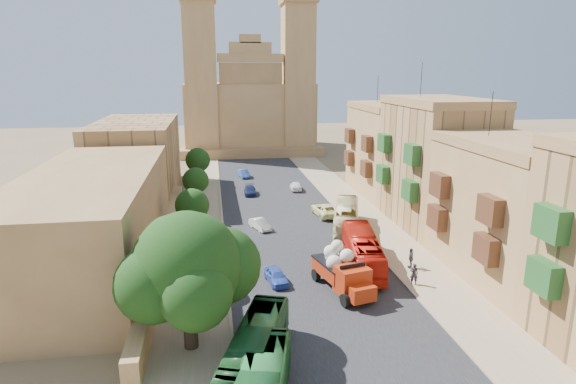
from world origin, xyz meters
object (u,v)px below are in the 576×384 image
object	(u,v)px
street_tree_c	(196,181)
street_tree_d	(198,160)
car_dkblue	(250,190)
pedestrian_a	(414,274)
car_white_b	(296,186)
car_blue_b	(244,174)
church	(249,105)
bus_cream_east	(346,217)
ficus_tree	(189,270)
car_blue_a	(276,276)
red_truck	(343,270)
bus_green_north	(255,349)
car_white_a	(260,224)
pedestrian_c	(411,258)
street_tree_b	(192,206)
bus_red_east	(362,251)
car_cream	(325,210)
street_tree_a	(187,252)
olive_pickup	(355,236)

from	to	relation	value
street_tree_c	street_tree_d	bearing A→B (deg)	90.00
car_dkblue	pedestrian_a	distance (m)	32.48
car_white_b	car_blue_b	size ratio (longest dim) A/B	1.00
church	street_tree_d	bearing A→B (deg)	-108.09
bus_cream_east	car_white_b	distance (m)	18.24
ficus_tree	bus_cream_east	xyz separation A→B (m)	(15.49, 20.49, -3.70)
street_tree_d	car_blue_a	xyz separation A→B (m)	(6.89, -35.63, -3.15)
red_truck	car_blue_a	distance (m)	5.46
street_tree_c	bus_green_north	distance (m)	35.31
church	car_blue_b	size ratio (longest dim) A/B	9.85
ficus_tree	car_white_a	xyz separation A→B (m)	(6.38, 21.99, -4.55)
street_tree_c	pedestrian_c	world-z (taller)	street_tree_c
street_tree_b	street_tree_d	world-z (taller)	street_tree_d
bus_red_east	car_blue_b	xyz separation A→B (m)	(-7.69, 37.80, -0.87)
street_tree_c	bus_red_east	bearing A→B (deg)	-55.76
bus_green_north	pedestrian_a	size ratio (longest dim) A/B	5.46
car_white_b	bus_green_north	bearing A→B (deg)	81.73
street_tree_d	car_white_a	size ratio (longest dim) A/B	1.65
church	pedestrian_c	bearing A→B (deg)	-82.34
street_tree_c	bus_red_east	world-z (taller)	street_tree_c
street_tree_d	red_truck	size ratio (longest dim) A/B	0.81
bus_cream_east	pedestrian_c	bearing A→B (deg)	120.56
red_truck	car_dkblue	bearing A→B (deg)	98.59
church	car_cream	xyz separation A→B (m)	(5.00, -48.85, -8.80)
street_tree_a	bus_cream_east	bearing A→B (deg)	37.88
street_tree_a	car_white_a	xyz separation A→B (m)	(6.96, 14.00, -2.61)
church	bus_red_east	bearing A→B (deg)	-85.83
red_truck	olive_pickup	distance (m)	10.63
red_truck	pedestrian_c	xyz separation A→B (m)	(6.98, 3.39, -0.78)
olive_pickup	car_white_a	bearing A→B (deg)	145.61
car_cream	pedestrian_a	distance (m)	19.55
street_tree_b	bus_green_north	xyz separation A→B (m)	(4.19, -23.00, -2.16)
ficus_tree	car_cream	world-z (taller)	ficus_tree
red_truck	car_blue_b	distance (m)	42.35
street_tree_c	red_truck	bearing A→B (deg)	-65.51
ficus_tree	bus_green_north	xyz separation A→B (m)	(3.62, -3.01, -3.77)
ficus_tree	car_white_b	xyz separation A→B (m)	(13.14, 38.57, -4.48)
pedestrian_c	car_white_a	bearing A→B (deg)	-123.60
ficus_tree	car_white_b	world-z (taller)	ficus_tree
street_tree_c	bus_red_east	distance (m)	26.16
church	car_dkblue	distance (m)	38.68
ficus_tree	street_tree_d	bearing A→B (deg)	90.75
street_tree_c	car_cream	xyz separation A→B (m)	(15.00, -6.24, -2.63)
red_truck	bus_cream_east	distance (m)	14.96
bus_red_east	car_white_a	distance (m)	13.94
car_blue_b	car_blue_a	bearing A→B (deg)	-100.05
pedestrian_a	car_white_a	bearing A→B (deg)	-39.22
ficus_tree	street_tree_b	world-z (taller)	ficus_tree
bus_green_north	car_blue_b	xyz separation A→B (m)	(2.80, 51.23, -0.73)
street_tree_a	street_tree_c	size ratio (longest dim) A/B	0.95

